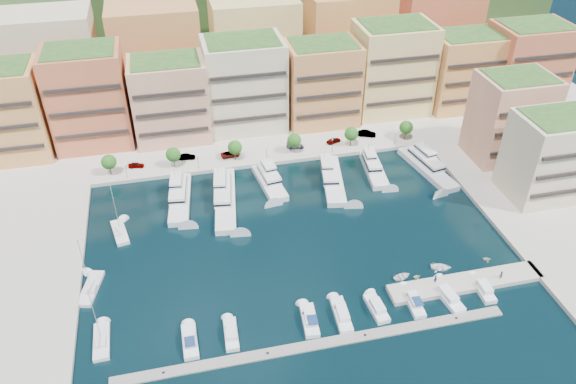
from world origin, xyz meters
name	(u,v)px	position (x,y,z in m)	size (l,w,h in m)	color
ground	(294,237)	(0.00, 0.00, 0.00)	(400.00, 400.00, 0.00)	black
north_quay	(248,112)	(0.00, 62.00, 0.00)	(220.00, 64.00, 2.00)	#9E998E
east_quay	(563,220)	(62.00, -8.00, 0.00)	(34.00, 76.00, 2.00)	#9E998E
hillside	(226,54)	(0.00, 110.00, 0.00)	(240.00, 40.00, 58.00)	#273E19
south_pontoon	(317,345)	(-3.00, -30.00, 0.00)	(72.00, 2.20, 0.35)	gray
finger_pier	(465,284)	(30.00, -22.00, 0.00)	(32.00, 5.00, 2.00)	#9E998E
apartment_0	(0,113)	(-66.00, 49.99, 13.31)	(22.00, 16.50, 24.80)	#DE9D51
apartment_1	(89,97)	(-44.00, 51.99, 14.31)	(20.00, 16.50, 26.80)	#CE5C44
apartment_2	(170,100)	(-23.00, 49.99, 12.31)	(20.00, 15.50, 22.80)	#E7A381
apartment_3	(244,84)	(-2.00, 51.99, 13.81)	(22.00, 16.50, 25.80)	beige
apartment_4	(322,83)	(20.00, 49.99, 12.81)	(20.00, 15.50, 23.80)	#CC814C
apartment_5	(392,68)	(42.00, 51.99, 14.31)	(22.00, 16.50, 26.80)	#E2CB78
apartment_6	(462,71)	(64.00, 49.99, 12.31)	(20.00, 15.50, 22.80)	#DE9D51
apartment_7	(526,64)	(84.00, 47.99, 13.31)	(22.00, 16.50, 24.80)	#CE5C44
apartment_east_a	(510,117)	(62.00, 19.99, 12.31)	(18.00, 14.50, 22.80)	#E7A381
apartment_east_b	(551,156)	(62.00, 1.99, 11.31)	(18.00, 14.50, 20.80)	beige
backblock_0	(53,63)	(-55.00, 74.00, 16.00)	(26.00, 18.00, 30.00)	beige
backblock_1	(157,55)	(-25.00, 74.00, 16.00)	(26.00, 18.00, 30.00)	#CC814C
backblock_2	(255,47)	(5.00, 74.00, 16.00)	(26.00, 18.00, 30.00)	#E2CB78
backblock_3	(347,39)	(35.00, 74.00, 16.00)	(26.00, 18.00, 30.00)	#DE9D51
backblock_4	(433,32)	(65.00, 74.00, 16.00)	(26.00, 18.00, 30.00)	#CE5C44
tree_0	(109,162)	(-40.00, 33.50, 4.74)	(3.80, 3.80, 5.65)	#473323
tree_1	(173,155)	(-24.00, 33.50, 4.74)	(3.80, 3.80, 5.65)	#473323
tree_2	(235,147)	(-8.00, 33.50, 4.74)	(3.80, 3.80, 5.65)	#473323
tree_3	(294,140)	(8.00, 33.50, 4.74)	(3.80, 3.80, 5.65)	#473323
tree_4	(351,134)	(24.00, 33.50, 4.74)	(3.80, 3.80, 5.65)	#473323
tree_5	(406,127)	(40.00, 33.50, 4.74)	(3.80, 3.80, 5.65)	#473323
lamppost_0	(126,168)	(-36.00, 31.20, 3.83)	(0.30, 0.30, 4.20)	black
lamppost_1	(198,159)	(-18.00, 31.20, 3.83)	(0.30, 0.30, 4.20)	black
lamppost_2	(267,151)	(0.00, 31.20, 3.83)	(0.30, 0.30, 4.20)	black
lamppost_3	(332,143)	(18.00, 31.20, 3.83)	(0.30, 0.30, 4.20)	black
lamppost_4	(395,136)	(36.00, 31.20, 3.83)	(0.30, 0.30, 4.20)	black
yacht_1	(180,196)	(-23.66, 19.82, 1.09)	(6.95, 20.34, 7.30)	silver
yacht_2	(225,196)	(-13.07, 17.47, 1.21)	(7.91, 25.57, 7.30)	silver
yacht_3	(269,180)	(-1.28, 21.71, 1.21)	(6.50, 16.36, 7.30)	silver
yacht_4	(332,178)	(14.42, 19.28, 1.09)	(8.55, 21.61, 7.30)	silver
yacht_5	(373,167)	(26.23, 21.42, 1.21)	(6.19, 16.94, 7.30)	silver
yacht_6	(426,165)	(40.01, 19.16, 1.21)	(8.33, 21.96, 7.30)	silver
cruiser_1	(190,342)	(-25.04, -24.60, 0.57)	(2.64, 7.71, 2.66)	white
cruiser_2	(231,334)	(-17.64, -24.58, 0.55)	(2.75, 7.47, 2.55)	white
cruiser_4	(310,320)	(-2.96, -24.60, 0.57)	(3.36, 8.10, 2.66)	white
cruiser_5	(341,315)	(3.22, -24.60, 0.55)	(3.04, 8.80, 2.55)	white
cruiser_6	(377,308)	(10.24, -24.58, 0.55)	(2.99, 7.43, 2.55)	white
cruiser_7	(413,302)	(17.69, -24.61, 0.57)	(2.79, 8.20, 2.66)	white
cruiser_8	(447,296)	(24.72, -24.60, 0.55)	(3.81, 9.35, 2.55)	white
cruiser_9	(483,289)	(32.45, -24.58, 0.55)	(2.81, 7.34, 2.55)	white
sailboat_0	(102,342)	(-40.46, -20.91, 0.31)	(2.99, 8.54, 13.20)	silver
sailboat_1	(91,289)	(-43.05, -6.82, 0.31)	(5.08, 9.90, 13.20)	silver
sailboat_2	(120,233)	(-37.70, 9.86, 0.31)	(4.38, 9.26, 13.20)	silver
tender_0	(402,277)	(18.35, -17.44, 0.39)	(2.71, 3.79, 0.78)	silver
tender_1	(417,276)	(21.24, -18.11, 0.43)	(1.40, 1.62, 0.85)	beige
tender_3	(487,259)	(37.81, -16.47, 0.44)	(1.44, 1.67, 0.88)	beige
tender_2	(441,267)	(27.26, -16.67, 0.44)	(3.01, 4.22, 0.87)	white
car_0	(136,165)	(-33.74, 35.54, 1.68)	(1.61, 3.99, 1.36)	gray
car_1	(187,157)	(-20.54, 36.57, 1.72)	(1.52, 4.37, 1.44)	gray
car_2	(230,154)	(-9.11, 35.37, 1.71)	(2.36, 5.13, 1.42)	gray
car_3	(295,146)	(8.88, 35.84, 1.70)	(1.96, 4.82, 1.40)	gray
car_4	(334,140)	(19.93, 36.09, 1.72)	(1.69, 4.21, 1.43)	gray
car_5	(367,134)	(30.18, 37.52, 1.84)	(1.77, 5.07, 1.67)	gray
person_0	(436,279)	(23.78, -20.93, 1.95)	(0.70, 0.46, 1.91)	#25284A
person_1	(501,275)	(37.04, -22.76, 1.87)	(0.84, 0.66, 1.73)	brown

